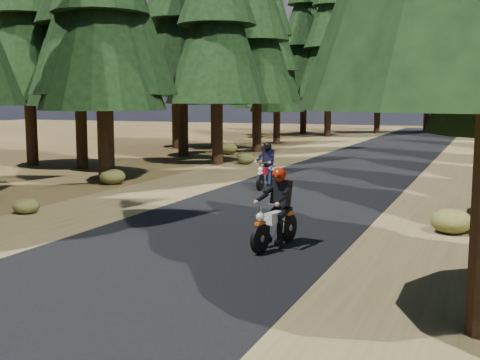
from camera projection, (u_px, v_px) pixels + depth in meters
name	position (u px, v px, depth m)	size (l,w,h in m)	color
ground	(214.00, 237.00, 13.41)	(120.00, 120.00, 0.00)	#453218
road	(285.00, 202.00, 17.98)	(6.00, 100.00, 0.01)	black
shoulder_l	(152.00, 193.00, 19.74)	(3.20, 100.00, 0.01)	brown
shoulder_r	(447.00, 213.00, 16.22)	(3.20, 100.00, 0.01)	brown
pine_forest	(383.00, 6.00, 31.60)	(34.59, 55.08, 16.32)	black
understory_shrubs	(317.00, 178.00, 21.29)	(17.04, 32.03, 0.69)	#474C1E
rider_lead	(275.00, 222.00, 12.36)	(0.86, 1.91, 1.65)	white
rider_follow	(266.00, 173.00, 20.60)	(0.58, 1.78, 1.58)	maroon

